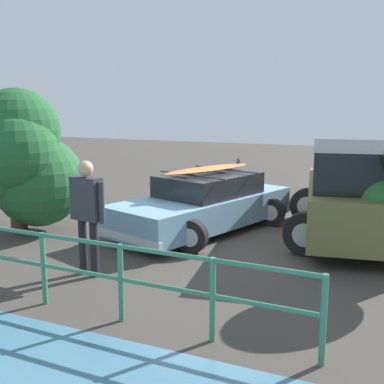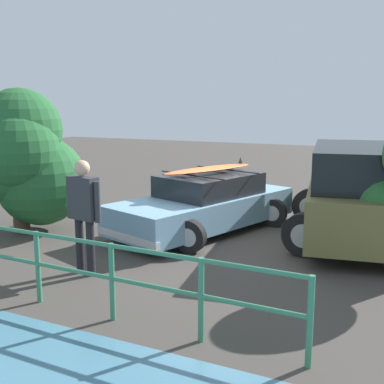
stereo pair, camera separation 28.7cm
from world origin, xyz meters
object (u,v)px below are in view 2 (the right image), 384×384
(sedan_car, at_px, (205,204))
(person_bystander, at_px, (84,207))
(bush_near_left, at_px, (23,157))
(suv_car, at_px, (356,193))

(sedan_car, relative_size, person_bystander, 2.52)
(sedan_car, height_order, bush_near_left, bush_near_left)
(suv_car, xyz_separation_m, bush_near_left, (6.38, 2.31, 0.64))
(person_bystander, distance_m, bush_near_left, 3.21)
(suv_car, relative_size, bush_near_left, 1.50)
(suv_car, bearing_deg, bush_near_left, 19.88)
(sedan_car, xyz_separation_m, person_bystander, (0.63, 3.29, 0.52))
(sedan_car, xyz_separation_m, suv_car, (-2.98, -0.57, 0.38))
(sedan_car, bearing_deg, bush_near_left, 27.13)
(bush_near_left, bearing_deg, sedan_car, -152.87)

